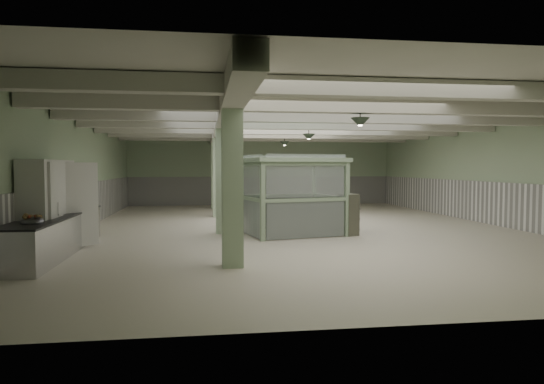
{
  "coord_description": "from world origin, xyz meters",
  "views": [
    {
      "loc": [
        -3.07,
        -15.8,
        2.04
      ],
      "look_at": [
        -1.11,
        -1.88,
        1.3
      ],
      "focal_mm": 32.0,
      "sensor_mm": 36.0,
      "label": 1
    }
  ],
  "objects": [
    {
      "name": "orange_bowl",
      "position": [
        -6.47,
        -2.18,
        0.95
      ],
      "size": [
        0.33,
        0.33,
        0.09
      ],
      "primitive_type": "cylinder",
      "rotation": [
        0.0,
        0.0,
        -0.32
      ],
      "color": "#B2B2B7",
      "rests_on": "prep_counter"
    },
    {
      "name": "wainscot_left",
      "position": [
        -6.97,
        0.0,
        0.75
      ],
      "size": [
        0.05,
        19.9,
        1.5
      ],
      "primitive_type": "cube",
      "color": "white",
      "rests_on": "floor"
    },
    {
      "name": "column_b",
      "position": [
        -2.5,
        -1.0,
        1.8
      ],
      "size": [
        0.42,
        0.42,
        3.6
      ],
      "primitive_type": "cube",
      "color": "#ACC8A1",
      "rests_on": "floor"
    },
    {
      "name": "wall_front",
      "position": [
        0.0,
        -10.0,
        1.8
      ],
      "size": [
        14.0,
        0.02,
        3.6
      ],
      "primitive_type": "cube",
      "color": "#9AAD8A",
      "rests_on": "floor"
    },
    {
      "name": "column_c",
      "position": [
        -2.5,
        4.0,
        1.8
      ],
      "size": [
        0.42,
        0.42,
        3.6
      ],
      "primitive_type": "cube",
      "color": "#ACC8A1",
      "rests_on": "floor"
    },
    {
      "name": "pitcher_far",
      "position": [
        -6.38,
        -2.85,
        1.03
      ],
      "size": [
        0.22,
        0.24,
        0.27
      ],
      "primitive_type": null,
      "rotation": [
        0.0,
        0.0,
        0.21
      ],
      "color": "silver",
      "rests_on": "prep_counter"
    },
    {
      "name": "column_a",
      "position": [
        -2.5,
        -6.0,
        1.8
      ],
      "size": [
        0.42,
        0.42,
        3.6
      ],
      "primitive_type": "cube",
      "color": "#ACC8A1",
      "rests_on": "floor"
    },
    {
      "name": "wall_right",
      "position": [
        7.0,
        0.0,
        1.8
      ],
      "size": [
        0.02,
        20.0,
        3.6
      ],
      "primitive_type": "cube",
      "color": "#9AAD8A",
      "rests_on": "floor"
    },
    {
      "name": "ceiling",
      "position": [
        0.0,
        0.0,
        3.6
      ],
      "size": [
        14.0,
        20.0,
        0.02
      ],
      "primitive_type": "cube",
      "color": "silver",
      "rests_on": "wall_back"
    },
    {
      "name": "pendant_front",
      "position": [
        0.5,
        -5.0,
        3.05
      ],
      "size": [
        0.44,
        0.44,
        0.22
      ],
      "primitive_type": "cone",
      "rotation": [
        3.14,
        0.0,
        0.0
      ],
      "color": "#293729",
      "rests_on": "ceiling"
    },
    {
      "name": "beam_f",
      "position": [
        0.0,
        5.0,
        3.42
      ],
      "size": [
        13.9,
        0.35,
        0.32
      ],
      "primitive_type": "cube",
      "color": "beige",
      "rests_on": "ceiling"
    },
    {
      "name": "girder",
      "position": [
        -2.5,
        0.0,
        3.38
      ],
      "size": [
        0.45,
        19.9,
        0.4
      ],
      "primitive_type": "cube",
      "color": "beige",
      "rests_on": "ceiling"
    },
    {
      "name": "pendant_back",
      "position": [
        0.5,
        5.5,
        3.05
      ],
      "size": [
        0.44,
        0.44,
        0.22
      ],
      "primitive_type": "cone",
      "rotation": [
        3.14,
        0.0,
        0.0
      ],
      "color": "#293729",
      "rests_on": "ceiling"
    },
    {
      "name": "filing_cabinet",
      "position": [
        1.18,
        -1.93,
        0.61
      ],
      "size": [
        0.58,
        0.67,
        1.23
      ],
      "primitive_type": "cube",
      "rotation": [
        0.0,
        0.0,
        0.38
      ],
      "color": "#565748",
      "rests_on": "floor"
    },
    {
      "name": "column_d",
      "position": [
        -2.5,
        8.0,
        1.8
      ],
      "size": [
        0.42,
        0.42,
        3.6
      ],
      "primitive_type": "cube",
      "color": "#ACC8A1",
      "rests_on": "floor"
    },
    {
      "name": "veg_colander",
      "position": [
        -6.45,
        -5.67,
        1.0
      ],
      "size": [
        0.54,
        0.54,
        0.2
      ],
      "primitive_type": null,
      "rotation": [
        0.0,
        0.0,
        0.24
      ],
      "color": "#444349",
      "rests_on": "prep_counter"
    },
    {
      "name": "wall_back",
      "position": [
        0.0,
        10.0,
        1.8
      ],
      "size": [
        14.0,
        0.02,
        3.6
      ],
      "primitive_type": "cube",
      "color": "#9AAD8A",
      "rests_on": "floor"
    },
    {
      "name": "beam_a",
      "position": [
        0.0,
        -7.5,
        3.42
      ],
      "size": [
        13.9,
        0.35,
        0.32
      ],
      "primitive_type": "cube",
      "color": "beige",
      "rests_on": "ceiling"
    },
    {
      "name": "guard_booth",
      "position": [
        -0.46,
        -1.42,
        1.6
      ],
      "size": [
        3.31,
        2.98,
        2.39
      ],
      "rotation": [
        0.0,
        0.0,
        0.22
      ],
      "color": "#8BA483",
      "rests_on": "floor"
    },
    {
      "name": "beam_e",
      "position": [
        0.0,
        2.5,
        3.42
      ],
      "size": [
        13.9,
        0.35,
        0.32
      ],
      "primitive_type": "cube",
      "color": "beige",
      "rests_on": "ceiling"
    },
    {
      "name": "wainscot_right",
      "position": [
        6.97,
        0.0,
        0.75
      ],
      "size": [
        0.05,
        19.9,
        1.5
      ],
      "primitive_type": "cube",
      "color": "white",
      "rests_on": "floor"
    },
    {
      "name": "wall_left",
      "position": [
        -7.0,
        0.0,
        1.8
      ],
      "size": [
        0.02,
        20.0,
        3.6
      ],
      "primitive_type": "cube",
      "color": "#9AAD8A",
      "rests_on": "floor"
    },
    {
      "name": "beam_d",
      "position": [
        0.0,
        0.0,
        3.42
      ],
      "size": [
        13.9,
        0.35,
        0.32
      ],
      "primitive_type": "cube",
      "color": "beige",
      "rests_on": "ceiling"
    },
    {
      "name": "pendant_mid",
      "position": [
        0.5,
        0.5,
        3.05
      ],
      "size": [
        0.44,
        0.44,
        0.22
      ],
      "primitive_type": "cone",
      "rotation": [
        3.14,
        0.0,
        0.0
      ],
      "color": "#293729",
      "rests_on": "ceiling"
    },
    {
      "name": "beam_g",
      "position": [
        0.0,
        7.5,
        3.42
      ],
      "size": [
        13.9,
        0.35,
        0.32
      ],
      "primitive_type": "cube",
      "color": "beige",
      "rests_on": "ceiling"
    },
    {
      "name": "pitcher_near",
      "position": [
        -6.43,
        -1.52,
        1.06
      ],
      "size": [
        0.29,
        0.3,
        0.31
      ],
      "primitive_type": null,
      "rotation": [
        0.0,
        0.0,
        0.36
      ],
      "color": "silver",
      "rests_on": "prep_counter"
    },
    {
      "name": "beam_b",
      "position": [
        0.0,
        -5.0,
        3.42
      ],
      "size": [
        13.9,
        0.35,
        0.32
      ],
      "primitive_type": "cube",
      "color": "beige",
      "rests_on": "ceiling"
    },
    {
      "name": "wainscot_back",
      "position": [
        0.0,
        9.97,
        0.75
      ],
      "size": [
        13.9,
        0.05,
        1.5
      ],
      "primitive_type": "cube",
      "color": "white",
      "rests_on": "floor"
    },
    {
      "name": "prep_counter",
      "position": [
        -6.54,
        -3.92,
        0.46
      ],
      "size": [
        0.96,
        5.52,
        0.91
      ],
      "color": "silver",
      "rests_on": "floor"
    },
    {
      "name": "beam_c",
      "position": [
        0.0,
        -2.5,
        3.42
      ],
      "size": [
        13.9,
        0.35,
        0.32
      ],
      "primitive_type": "cube",
      "color": "beige",
      "rests_on": "ceiling"
    },
    {
      "name": "floor",
      "position": [
        0.0,
        0.0,
        0.0
      ],
      "size": [
        20.0,
        20.0,
        0.0
      ],
      "primitive_type": "plane",
      "color": "beige",
      "rests_on": "ground"
    },
    {
      "name": "walkin_cooler",
      "position": [
        -6.62,
        -4.0,
        1.09
      ],
      "size": [
        1.08,
        2.38,
        2.18
      ],
      "color": "silver",
      "rests_on": "floor"
    }
  ]
}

